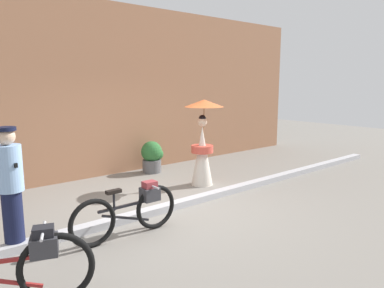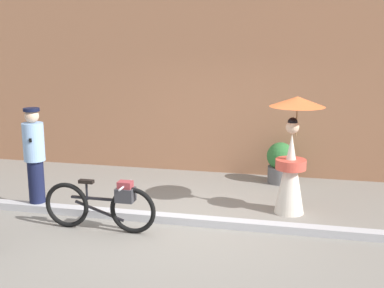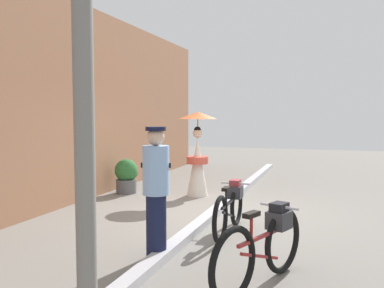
% 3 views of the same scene
% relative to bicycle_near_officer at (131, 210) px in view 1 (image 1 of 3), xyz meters
% --- Properties ---
extents(ground_plane, '(30.00, 30.00, 0.00)m').
position_rel_bicycle_near_officer_xyz_m(ground_plane, '(1.16, 0.53, -0.41)').
color(ground_plane, gray).
extents(building_wall, '(14.00, 0.40, 4.15)m').
position_rel_bicycle_near_officer_xyz_m(building_wall, '(1.16, 3.72, 1.67)').
color(building_wall, '#9E6B4C').
rests_on(building_wall, ground_plane).
extents(sidewalk_curb, '(14.00, 0.20, 0.12)m').
position_rel_bicycle_near_officer_xyz_m(sidewalk_curb, '(1.16, 0.53, -0.35)').
color(sidewalk_curb, '#B2B2B7').
rests_on(sidewalk_curb, ground_plane).
extents(bicycle_near_officer, '(1.73, 0.48, 0.78)m').
position_rel_bicycle_near_officer_xyz_m(bicycle_near_officer, '(0.00, 0.00, 0.00)').
color(bicycle_near_officer, black).
rests_on(bicycle_near_officer, ground_plane).
extents(bicycle_far_side, '(1.68, 0.74, 0.84)m').
position_rel_bicycle_near_officer_xyz_m(bicycle_far_side, '(-1.84, -0.80, 0.03)').
color(bicycle_far_side, black).
rests_on(bicycle_far_side, ground_plane).
extents(person_officer, '(0.34, 0.38, 1.69)m').
position_rel_bicycle_near_officer_xyz_m(person_officer, '(-1.45, 0.62, 0.50)').
color(person_officer, '#141938').
rests_on(person_officer, ground_plane).
extents(person_with_parasol, '(0.87, 0.87, 1.90)m').
position_rel_bicycle_near_officer_xyz_m(person_with_parasol, '(2.64, 1.39, 0.58)').
color(person_with_parasol, silver).
rests_on(person_with_parasol, ground_plane).
extents(potted_plant_by_door, '(0.54, 0.53, 0.80)m').
position_rel_bicycle_near_officer_xyz_m(potted_plant_by_door, '(2.40, 3.05, 0.01)').
color(potted_plant_by_door, '#59595B').
rests_on(potted_plant_by_door, ground_plane).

